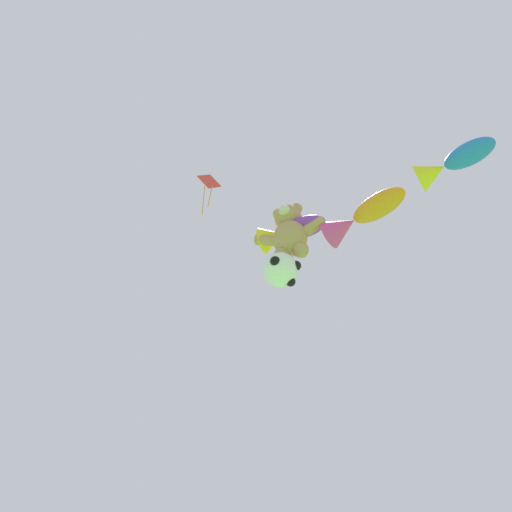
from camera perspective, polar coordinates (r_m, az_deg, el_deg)
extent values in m
ellipsoid|color=tan|center=(11.96, 4.87, 2.52)|extent=(1.04, 0.89, 1.27)
sphere|color=tan|center=(12.67, 4.61, 5.41)|extent=(0.87, 0.87, 0.87)
sphere|color=beige|center=(12.39, 4.08, 6.45)|extent=(0.37, 0.37, 0.37)
sphere|color=tan|center=(12.98, 3.20, 5.99)|extent=(0.36, 0.36, 0.36)
cylinder|color=tan|center=(12.27, 1.45, 2.27)|extent=(0.75, 0.34, 0.59)
sphere|color=tan|center=(11.58, 3.70, 0.12)|extent=(0.47, 0.47, 0.47)
sphere|color=tan|center=(12.88, 5.86, 6.77)|extent=(0.36, 0.36, 0.36)
cylinder|color=tan|center=(12.02, 8.24, 4.20)|extent=(0.75, 0.34, 0.59)
sphere|color=tan|center=(11.48, 6.40, 0.86)|extent=(0.47, 0.47, 0.47)
sphere|color=white|center=(11.07, 3.51, -2.00)|extent=(0.99, 0.99, 0.99)
sphere|color=black|center=(10.98, 5.76, -1.39)|extent=(0.28, 0.28, 0.28)
sphere|color=black|center=(11.53, 3.48, -1.91)|extent=(0.28, 0.28, 0.28)
sphere|color=black|center=(10.71, 2.74, -0.75)|extent=(0.28, 0.28, 0.28)
sphere|color=black|center=(10.89, 4.95, -3.65)|extent=(0.28, 0.28, 0.28)
ellipsoid|color=purple|center=(12.31, 6.91, 4.13)|extent=(1.38, 0.76, 0.59)
cone|color=yellow|center=(12.52, 2.41, 2.66)|extent=(0.78, 0.91, 0.87)
sphere|color=black|center=(12.37, 8.73, 5.21)|extent=(0.15, 0.15, 0.15)
ellipsoid|color=orange|center=(11.65, 17.11, 6.88)|extent=(1.72, 1.22, 0.61)
cone|color=#E53F9E|center=(11.93, 12.11, 3.96)|extent=(1.12, 1.14, 0.90)
sphere|color=black|center=(11.70, 19.07, 8.59)|extent=(0.16, 0.16, 0.16)
ellipsoid|color=blue|center=(11.51, 28.17, 12.76)|extent=(1.34, 0.91, 0.53)
cone|color=yellow|center=(11.45, 23.76, 10.81)|extent=(0.85, 0.92, 0.78)
sphere|color=black|center=(11.66, 29.74, 13.91)|extent=(0.14, 0.14, 0.14)
cube|color=red|center=(15.06, -6.69, 10.55)|extent=(0.65, 0.77, 0.99)
cylinder|color=orange|center=(14.25, -7.51, 8.00)|extent=(0.03, 0.14, 1.48)
cylinder|color=orange|center=(14.24, -6.57, 8.53)|extent=(0.03, 0.13, 1.30)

